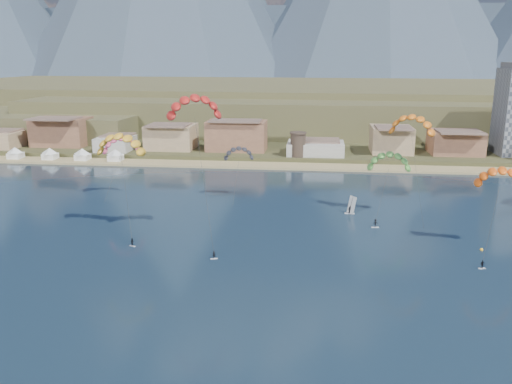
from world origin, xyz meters
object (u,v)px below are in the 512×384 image
kitesurfer_green (389,159)px  watchtower (298,144)px  kitesurfer_red (194,103)px  buoy (482,250)px  windsurfer (351,208)px  kitesurfer_orange (501,174)px  kitesurfer_yellow (120,141)px

kitesurfer_green → watchtower: bearing=111.2°
kitesurfer_red → buoy: (55.14, 1.34, -27.44)m
kitesurfer_red → windsurfer: (31.42, 23.05, -26.21)m
kitesurfer_red → kitesurfer_orange: kitesurfer_red is taller
kitesurfer_yellow → kitesurfer_orange: bearing=-1.1°
buoy → kitesurfer_yellow: bearing=177.5°
kitesurfer_green → buoy: 30.41m
kitesurfer_red → kitesurfer_yellow: bearing=165.1°
watchtower → kitesurfer_orange: (41.20, -81.26, 8.31)m
kitesurfer_yellow → kitesurfer_red: bearing=-14.9°
kitesurfer_yellow → buoy: size_ratio=35.40×
kitesurfer_red → kitesurfer_yellow: size_ratio=1.36×
watchtower → kitesurfer_orange: 91.49m
watchtower → kitesurfer_red: bearing=-101.0°
kitesurfer_green → kitesurfer_orange: bearing=-49.7°
kitesurfer_orange → buoy: (-2.50, -1.63, -14.57)m
watchtower → kitesurfer_orange: size_ratio=0.46×
kitesurfer_red → kitesurfer_orange: 59.14m
windsurfer → buoy: 32.18m
kitesurfer_green → kitesurfer_red: bearing=-148.8°
watchtower → kitesurfer_red: (-16.44, -84.23, 21.18)m
kitesurfer_green → buoy: bearing=-55.9°
windsurfer → buoy: size_ratio=6.63×
kitesurfer_red → kitesurfer_green: bearing=31.2°
watchtower → buoy: (38.70, -82.89, -6.26)m
kitesurfer_green → windsurfer: kitesurfer_green is taller
kitesurfer_red → buoy: bearing=1.4°
kitesurfer_orange → kitesurfer_green: size_ratio=1.08×
kitesurfer_yellow → windsurfer: 54.66m
kitesurfer_green → windsurfer: size_ratio=4.15×
watchtower → buoy: 91.69m
watchtower → buoy: bearing=-65.0°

